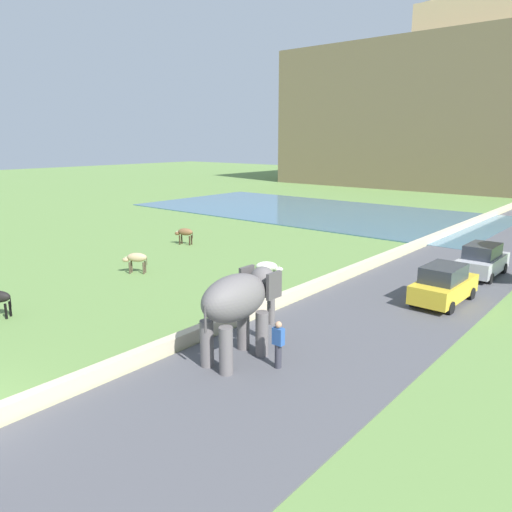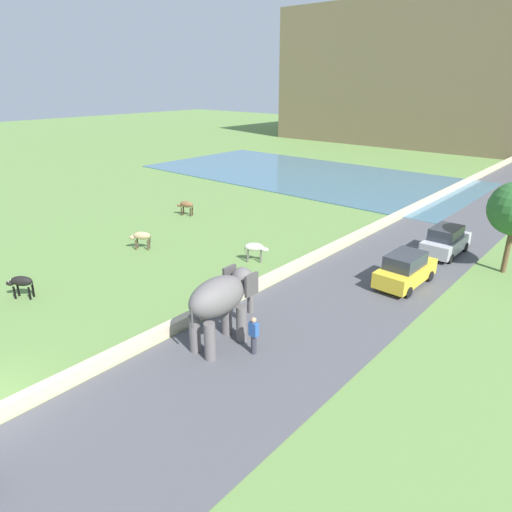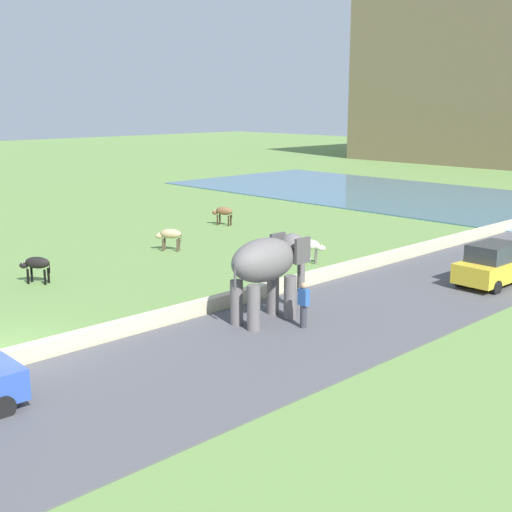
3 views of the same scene
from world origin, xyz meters
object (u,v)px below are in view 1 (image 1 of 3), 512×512
(car_yellow, at_px, (444,284))
(cow_white, at_px, (268,268))
(car_silver, at_px, (482,260))
(cow_tan, at_px, (136,258))
(elephant, at_px, (239,302))
(cow_brown, at_px, (185,233))
(person_beside_elephant, at_px, (278,344))

(car_yellow, relative_size, cow_white, 3.07)
(car_yellow, distance_m, cow_white, 8.38)
(car_silver, relative_size, cow_tan, 3.03)
(elephant, height_order, cow_brown, elephant)
(cow_brown, xyz_separation_m, cow_tan, (3.63, -6.81, 0.00))
(car_silver, bearing_deg, car_yellow, -90.01)
(car_silver, height_order, cow_white, car_silver)
(car_silver, bearing_deg, cow_brown, -165.83)
(car_silver, height_order, cow_tan, car_silver)
(cow_brown, relative_size, cow_tan, 1.07)
(car_yellow, xyz_separation_m, cow_brown, (-18.35, 1.15, -0.06))
(car_silver, xyz_separation_m, car_yellow, (-0.00, -5.78, 0.00))
(cow_brown, bearing_deg, car_yellow, -3.58)
(person_beside_elephant, height_order, cow_tan, person_beside_elephant)
(cow_brown, bearing_deg, cow_tan, -61.92)
(elephant, bearing_deg, person_beside_elephant, 10.47)
(car_yellow, distance_m, cow_tan, 15.77)
(car_silver, xyz_separation_m, cow_brown, (-18.36, -4.64, -0.06))
(cow_tan, bearing_deg, person_beside_elephant, -17.78)
(car_yellow, bearing_deg, elephant, -107.34)
(elephant, relative_size, car_yellow, 0.86)
(cow_white, xyz_separation_m, cow_tan, (-6.74, -3.10, 0.00))
(car_silver, xyz_separation_m, cow_tan, (-14.72, -11.44, -0.06))
(person_beside_elephant, distance_m, cow_white, 9.58)
(cow_white, distance_m, cow_tan, 7.42)
(elephant, xyz_separation_m, cow_tan, (-11.57, 4.42, -1.20))
(person_beside_elephant, distance_m, cow_brown, 19.91)
(cow_white, relative_size, cow_brown, 0.93)
(elephant, relative_size, person_beside_elephant, 2.13)
(car_silver, bearing_deg, person_beside_elephant, -96.36)
(car_yellow, bearing_deg, cow_brown, 176.42)
(car_yellow, bearing_deg, person_beside_elephant, -100.04)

